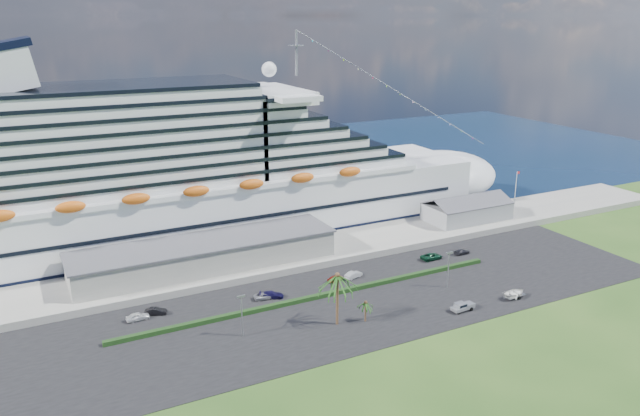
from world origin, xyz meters
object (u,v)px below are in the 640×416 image
cruise_ship (188,180)px  pickup_truck (463,306)px  parked_car_3 (271,295)px  boat_trailer (515,293)px

cruise_ship → pickup_truck: bearing=-61.0°
parked_car_3 → boat_trailer: bearing=-95.3°
cruise_ship → parked_car_3: (4.77, -43.34, -15.83)m
cruise_ship → boat_trailer: bearing=-52.9°
cruise_ship → boat_trailer: cruise_ship is taller
boat_trailer → parked_car_3: bearing=152.7°
pickup_truck → boat_trailer: 13.77m
parked_car_3 → pickup_truck: 39.75m
cruise_ship → boat_trailer: (50.73, -67.07, -15.39)m
cruise_ship → pickup_truck: 77.79m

